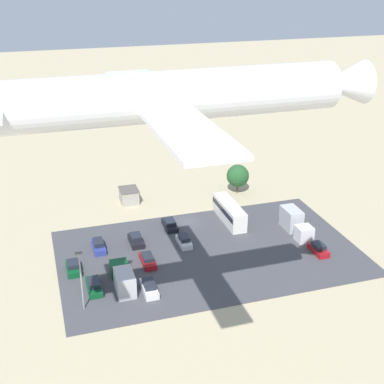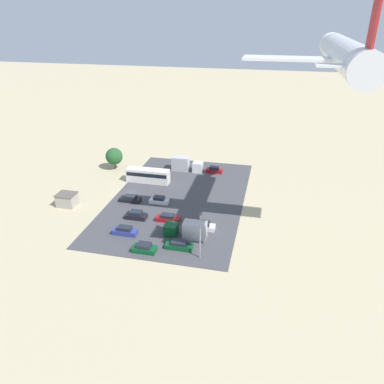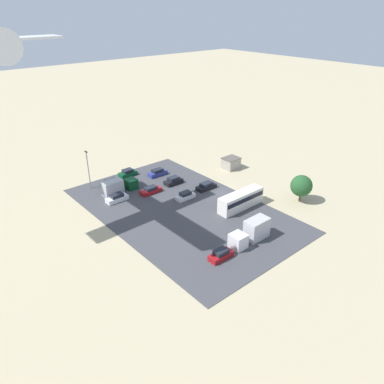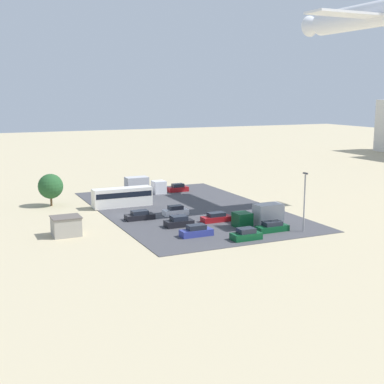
{
  "view_description": "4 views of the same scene",
  "coord_description": "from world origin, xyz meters",
  "px_view_note": "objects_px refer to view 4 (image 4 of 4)",
  "views": [
    {
      "loc": [
        23.68,
        78.8,
        41.67
      ],
      "look_at": [
        6.92,
        24.73,
        16.86
      ],
      "focal_mm": 50.0,
      "sensor_mm": 36.0,
      "label": 1
    },
    {
      "loc": [
        70.12,
        30.09,
        37.18
      ],
      "look_at": [
        1.88,
        14.51,
        2.93
      ],
      "focal_mm": 35.0,
      "sensor_mm": 36.0,
      "label": 2
    },
    {
      "loc": [
        -49.35,
        50.49,
        35.74
      ],
      "look_at": [
        -1.07,
        9.26,
        3.68
      ],
      "focal_mm": 35.0,
      "sensor_mm": 36.0,
      "label": 3
    },
    {
      "loc": [
        80.2,
        -24.99,
        19.29
      ],
      "look_at": [
        1.13,
        11.35,
        3.22
      ],
      "focal_mm": 50.0,
      "sensor_mm": 36.0,
      "label": 4
    }
  ],
  "objects_px": {
    "bus": "(122,196)",
    "parked_car_8": "(179,222)",
    "parked_car_2": "(140,216)",
    "parked_car_3": "(246,235)",
    "parked_car_7": "(216,218)",
    "parked_car_0": "(196,231)",
    "parked_car_5": "(178,188)",
    "parked_car_4": "(262,215)",
    "shed_building": "(66,226)",
    "parked_car_6": "(176,211)",
    "airplane": "(376,14)",
    "parked_car_1": "(272,227)",
    "parked_truck_1": "(261,216)",
    "parked_truck_0": "(143,186)"
  },
  "relations": [
    {
      "from": "parked_truck_1",
      "to": "parked_car_2",
      "type": "bearing_deg",
      "value": 55.01
    },
    {
      "from": "parked_car_4",
      "to": "bus",
      "type": "bearing_deg",
      "value": -136.84
    },
    {
      "from": "parked_car_6",
      "to": "parked_car_7",
      "type": "relative_size",
      "value": 0.88
    },
    {
      "from": "shed_building",
      "to": "parked_truck_1",
      "type": "bearing_deg",
      "value": 77.37
    },
    {
      "from": "parked_car_2",
      "to": "airplane",
      "type": "bearing_deg",
      "value": -103.2
    },
    {
      "from": "airplane",
      "to": "parked_car_2",
      "type": "bearing_deg",
      "value": 166.41
    },
    {
      "from": "parked_car_5",
      "to": "parked_truck_0",
      "type": "distance_m",
      "value": 7.48
    },
    {
      "from": "parked_car_2",
      "to": "parked_car_3",
      "type": "distance_m",
      "value": 19.18
    },
    {
      "from": "shed_building",
      "to": "parked_car_5",
      "type": "relative_size",
      "value": 0.98
    },
    {
      "from": "parked_car_8",
      "to": "parked_car_5",
      "type": "bearing_deg",
      "value": 157.11
    },
    {
      "from": "parked_car_4",
      "to": "airplane",
      "type": "height_order",
      "value": "airplane"
    },
    {
      "from": "bus",
      "to": "parked_car_6",
      "type": "distance_m",
      "value": 11.47
    },
    {
      "from": "parked_car_6",
      "to": "airplane",
      "type": "relative_size",
      "value": 0.12
    },
    {
      "from": "parked_car_0",
      "to": "parked_truck_1",
      "type": "bearing_deg",
      "value": -81.1
    },
    {
      "from": "parked_car_1",
      "to": "parked_car_8",
      "type": "xyz_separation_m",
      "value": [
        -8.09,
        -10.89,
        0.07
      ]
    },
    {
      "from": "shed_building",
      "to": "parked_car_7",
      "type": "bearing_deg",
      "value": 85.92
    },
    {
      "from": "parked_car_5",
      "to": "parked_truck_1",
      "type": "relative_size",
      "value": 0.53
    },
    {
      "from": "parked_car_7",
      "to": "parked_car_2",
      "type": "bearing_deg",
      "value": 58.93
    },
    {
      "from": "shed_building",
      "to": "parked_car_6",
      "type": "relative_size",
      "value": 0.98
    },
    {
      "from": "bus",
      "to": "parked_car_8",
      "type": "distance_m",
      "value": 17.39
    },
    {
      "from": "bus",
      "to": "parked_truck_0",
      "type": "relative_size",
      "value": 1.31
    },
    {
      "from": "parked_car_1",
      "to": "parked_car_6",
      "type": "distance_m",
      "value": 17.44
    },
    {
      "from": "parked_car_2",
      "to": "bus",
      "type": "bearing_deg",
      "value": -2.69
    },
    {
      "from": "parked_car_0",
      "to": "parked_car_4",
      "type": "relative_size",
      "value": 1.0
    },
    {
      "from": "bus",
      "to": "parked_car_3",
      "type": "relative_size",
      "value": 2.53
    },
    {
      "from": "airplane",
      "to": "parked_car_5",
      "type": "bearing_deg",
      "value": 127.69
    },
    {
      "from": "parked_car_2",
      "to": "parked_car_7",
      "type": "xyz_separation_m",
      "value": [
        6.13,
        10.17,
        -0.01
      ]
    },
    {
      "from": "parked_truck_0",
      "to": "parked_truck_1",
      "type": "distance_m",
      "value": 31.07
    },
    {
      "from": "parked_car_8",
      "to": "airplane",
      "type": "bearing_deg",
      "value": 86.34
    },
    {
      "from": "parked_car_6",
      "to": "parked_truck_0",
      "type": "relative_size",
      "value": 0.52
    },
    {
      "from": "parked_car_1",
      "to": "parked_car_0",
      "type": "bearing_deg",
      "value": 78.69
    },
    {
      "from": "parked_car_6",
      "to": "airplane",
      "type": "distance_m",
      "value": 44.62
    },
    {
      "from": "parked_car_5",
      "to": "parked_car_6",
      "type": "distance_m",
      "value": 20.86
    },
    {
      "from": "parked_car_7",
      "to": "parked_truck_0",
      "type": "xyz_separation_m",
      "value": [
        -25.5,
        -2.73,
        1.03
      ]
    },
    {
      "from": "parked_car_7",
      "to": "parked_car_0",
      "type": "bearing_deg",
      "value": 135.09
    },
    {
      "from": "parked_car_1",
      "to": "parked_car_2",
      "type": "distance_m",
      "value": 20.74
    },
    {
      "from": "parked_car_0",
      "to": "parked_car_5",
      "type": "relative_size",
      "value": 1.11
    },
    {
      "from": "parked_car_6",
      "to": "parked_truck_1",
      "type": "height_order",
      "value": "parked_truck_1"
    },
    {
      "from": "parked_car_5",
      "to": "parked_car_8",
      "type": "xyz_separation_m",
      "value": [
        26.23,
        -11.07,
        0.01
      ]
    },
    {
      "from": "bus",
      "to": "parked_car_6",
      "type": "xyz_separation_m",
      "value": [
        9.83,
        5.8,
        -1.12
      ]
    },
    {
      "from": "parked_car_7",
      "to": "parked_car_5",
      "type": "bearing_deg",
      "value": -10.3
    },
    {
      "from": "bus",
      "to": "parked_car_3",
      "type": "bearing_deg",
      "value": 17.52
    },
    {
      "from": "parked_car_4",
      "to": "parked_car_3",
      "type": "bearing_deg",
      "value": -41.72
    },
    {
      "from": "parked_car_6",
      "to": "parked_car_8",
      "type": "distance_m",
      "value": 7.63
    },
    {
      "from": "airplane",
      "to": "parked_car_4",
      "type": "bearing_deg",
      "value": 176.33
    },
    {
      "from": "shed_building",
      "to": "parked_car_0",
      "type": "distance_m",
      "value": 17.94
    },
    {
      "from": "parked_car_0",
      "to": "parked_car_4",
      "type": "height_order",
      "value": "parked_car_0"
    },
    {
      "from": "parked_car_6",
      "to": "airplane",
      "type": "xyz_separation_m",
      "value": [
        9.33,
        30.79,
        30.92
      ]
    },
    {
      "from": "parked_car_8",
      "to": "parked_car_6",
      "type": "bearing_deg",
      "value": 160.81
    },
    {
      "from": "parked_car_4",
      "to": "parked_truck_1",
      "type": "relative_size",
      "value": 0.59
    }
  ]
}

